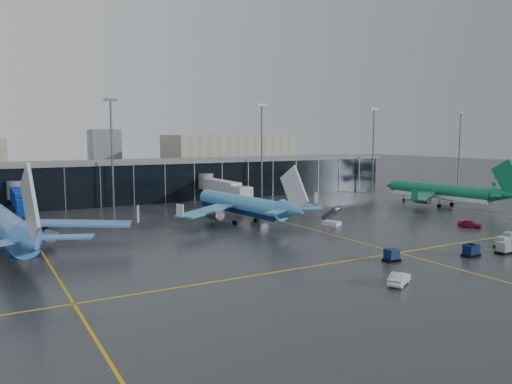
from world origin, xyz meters
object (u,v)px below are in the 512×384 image
baggage_carts (477,248)px  mobile_airstair (331,221)px  airliner_arkefly (4,208)px  service_van_white (399,278)px  airliner_aer_lingus (440,183)px  service_van_red (470,224)px  airliner_klm_near (240,194)px

baggage_carts → mobile_airstair: (-4.23, 28.42, 0.01)m
airliner_arkefly → service_van_white: airliner_arkefly is taller
airliner_arkefly → airliner_aer_lingus: (95.24, 3.49, -0.92)m
service_van_red → mobile_airstair: bearing=119.3°
baggage_carts → airliner_klm_near: bearing=113.6°
mobile_airstair → service_van_white: bearing=-140.2°
baggage_carts → service_van_white: bearing=-164.7°
mobile_airstair → airliner_arkefly: bearing=151.4°
airliner_klm_near → baggage_carts: (17.58, -40.22, -4.91)m
service_van_red → service_van_white: 42.75m
airliner_klm_near → mobile_airstair: (13.34, -11.80, -4.89)m
mobile_airstair → service_van_white: (-17.27, -34.32, -0.03)m
airliner_klm_near → service_van_white: bearing=-100.0°
airliner_arkefly → service_van_white: 55.01m
airliner_klm_near → service_van_red: (34.08, -26.54, -4.95)m
baggage_carts → service_van_white: size_ratio=6.05×
airliner_arkefly → baggage_carts: size_ratio=1.57×
service_van_red → service_van_white: size_ratio=0.93×
airliner_arkefly → service_van_white: bearing=-51.2°
airliner_arkefly → service_van_red: 78.82m
airliner_klm_near → airliner_aer_lingus: bearing=-8.8°
airliner_arkefly → mobile_airstair: airliner_arkefly is taller
service_van_red → baggage_carts: bearing=-165.6°
airliner_arkefly → service_van_red: (76.09, -19.70, -5.87)m
baggage_carts → service_van_red: size_ratio=6.50×
airliner_arkefly → mobile_airstair: (55.35, -4.96, -5.81)m
mobile_airstair → service_van_white: 38.42m
airliner_aer_lingus → service_van_white: airliner_aer_lingus is taller
airliner_klm_near → service_van_red: airliner_klm_near is taller
service_van_white → service_van_red: bearing=-92.3°
airliner_aer_lingus → baggage_carts: 51.53m
airliner_klm_near → service_van_red: size_ratio=8.81×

